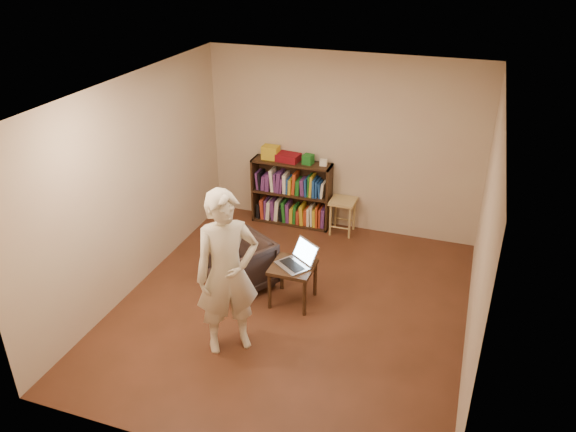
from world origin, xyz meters
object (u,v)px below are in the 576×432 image
(armchair, at_px, (240,264))
(bookshelf, at_px, (292,196))
(stool, at_px, (343,206))
(side_table, at_px, (293,272))
(person, at_px, (227,273))
(laptop, at_px, (297,260))

(armchair, bearing_deg, bookshelf, 120.14)
(armchair, bearing_deg, stool, 96.05)
(side_table, distance_m, person, 1.15)
(side_table, xyz_separation_m, person, (-0.38, -0.98, 0.49))
(armchair, xyz_separation_m, laptop, (0.76, -0.07, 0.24))
(bookshelf, relative_size, armchair, 1.69)
(side_table, bearing_deg, bookshelf, 109.10)
(bookshelf, height_order, stool, bookshelf)
(stool, bearing_deg, bookshelf, 175.49)
(armchair, height_order, person, person)
(stool, height_order, laptop, laptop)
(side_table, distance_m, laptop, 0.15)
(stool, relative_size, side_table, 1.04)
(bookshelf, height_order, person, person)
(bookshelf, xyz_separation_m, person, (0.31, -2.95, 0.47))
(bookshelf, bearing_deg, laptop, -69.53)
(armchair, height_order, laptop, laptop)
(laptop, bearing_deg, armchair, -149.65)
(stool, relative_size, person, 0.29)
(stool, xyz_separation_m, side_table, (-0.13, -1.91, -0.00))
(stool, xyz_separation_m, laptop, (-0.09, -1.87, 0.14))
(laptop, bearing_deg, bookshelf, 146.28)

